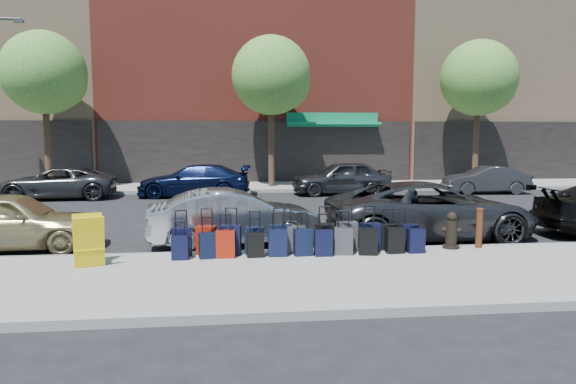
{
  "coord_description": "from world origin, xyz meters",
  "views": [
    {
      "loc": [
        -1.42,
        -15.64,
        2.71
      ],
      "look_at": [
        0.12,
        -1.5,
        1.1
      ],
      "focal_mm": 32.0,
      "sensor_mm": 36.0,
      "label": 1
    }
  ],
  "objects": [
    {
      "name": "suitcase_back_5",
      "position": [
        0.05,
        -5.08,
        0.44
      ],
      "size": [
        0.41,
        0.26,
        0.92
      ],
      "rotation": [
        0.0,
        0.0,
        0.11
      ],
      "color": "black",
      "rests_on": "sidewalk_near"
    },
    {
      "name": "car_near_1",
      "position": [
        -1.39,
        -3.22,
        0.69
      ],
      "size": [
        4.32,
        1.97,
        1.37
      ],
      "primitive_type": "imported",
      "rotation": [
        0.0,
        0.0,
        1.7
      ],
      "color": "#ADB0B4",
      "rests_on": "ground"
    },
    {
      "name": "car_far_3",
      "position": [
        10.09,
        6.55,
        0.63
      ],
      "size": [
        3.87,
        1.52,
        1.25
      ],
      "primitive_type": "imported",
      "rotation": [
        0.0,
        0.0,
        -1.62
      ],
      "color": "#333436",
      "rests_on": "ground"
    },
    {
      "name": "tree_left",
      "position": [
        -9.86,
        9.5,
        5.41
      ],
      "size": [
        3.8,
        3.8,
        7.27
      ],
      "color": "black",
      "rests_on": "sidewalk_far"
    },
    {
      "name": "car_far_2",
      "position": [
        3.45,
        6.91,
        0.76
      ],
      "size": [
        4.56,
        2.11,
        1.51
      ],
      "primitive_type": "imported",
      "rotation": [
        0.0,
        0.0,
        -1.5
      ],
      "color": "#313134",
      "rests_on": "ground"
    },
    {
      "name": "suitcase_back_8",
      "position": [
        1.44,
        -5.16,
        0.44
      ],
      "size": [
        0.42,
        0.29,
        0.92
      ],
      "rotation": [
        0.0,
        0.0,
        -0.19
      ],
      "color": "black",
      "rests_on": "sidewalk_near"
    },
    {
      "name": "suitcase_back_4",
      "position": [
        -0.49,
        -5.08,
        0.44
      ],
      "size": [
        0.39,
        0.23,
        0.92
      ],
      "rotation": [
        0.0,
        0.0,
        -0.02
      ],
      "color": "black",
      "rests_on": "sidewalk_near"
    },
    {
      "name": "suitcase_back_9",
      "position": [
        2.05,
        -5.08,
        0.43
      ],
      "size": [
        0.38,
        0.22,
        0.9
      ],
      "rotation": [
        0.0,
        0.0,
        0.02
      ],
      "color": "black",
      "rests_on": "sidewalk_near"
    },
    {
      "name": "car_near_2",
      "position": [
        3.67,
        -2.98,
        0.74
      ],
      "size": [
        5.42,
        2.61,
        1.49
      ],
      "primitive_type": "imported",
      "rotation": [
        0.0,
        0.0,
        1.6
      ],
      "color": "#313134",
      "rests_on": "ground"
    },
    {
      "name": "suitcase_front_7",
      "position": [
        1.07,
        -4.76,
        0.48
      ],
      "size": [
        0.44,
        0.26,
        1.04
      ],
      "rotation": [
        0.0,
        0.0,
        0.06
      ],
      "color": "#3B3B40",
      "rests_on": "sidewalk_near"
    },
    {
      "name": "suitcase_back_0",
      "position": [
        -2.51,
        -5.16,
        0.4
      ],
      "size": [
        0.34,
        0.2,
        0.8
      ],
      "rotation": [
        0.0,
        0.0,
        -0.0
      ],
      "color": "black",
      "rests_on": "sidewalk_near"
    },
    {
      "name": "ground",
      "position": [
        0.0,
        0.0,
        0.0
      ],
      "size": [
        120.0,
        120.0,
        0.0
      ],
      "primitive_type": "plane",
      "color": "black",
      "rests_on": "ground"
    },
    {
      "name": "display_rack",
      "position": [
        -4.21,
        -5.49,
        0.64
      ],
      "size": [
        0.72,
        0.76,
        1.0
      ],
      "rotation": [
        0.0,
        0.0,
        0.31
      ],
      "color": "yellow",
      "rests_on": "sidewalk_near"
    },
    {
      "name": "suitcase_back_10",
      "position": [
        2.51,
        -5.1,
        0.42
      ],
      "size": [
        0.37,
        0.23,
        0.85
      ],
      "rotation": [
        0.0,
        0.0,
        0.06
      ],
      "color": "black",
      "rests_on": "sidewalk_near"
    },
    {
      "name": "suitcase_front_6",
      "position": [
        0.56,
        -4.83,
        0.47
      ],
      "size": [
        0.45,
        0.3,
        1.01
      ],
      "rotation": [
        0.0,
        0.0,
        -0.16
      ],
      "color": "black",
      "rests_on": "sidewalk_near"
    },
    {
      "name": "suitcase_back_7",
      "position": [
        0.92,
        -5.08,
        0.44
      ],
      "size": [
        0.43,
        0.3,
        0.94
      ],
      "rotation": [
        0.0,
        0.0,
        -0.18
      ],
      "color": "#333338",
      "rests_on": "sidewalk_near"
    },
    {
      "name": "sidewalk_far",
      "position": [
        0.0,
        10.0,
        0.07
      ],
      "size": [
        60.0,
        4.0,
        0.15
      ],
      "primitive_type": "cube",
      "color": "gray",
      "rests_on": "ground"
    },
    {
      "name": "bollard",
      "position": [
        4.11,
        -4.77,
        0.61
      ],
      "size": [
        0.17,
        0.17,
        0.9
      ],
      "color": "#38190C",
      "rests_on": "sidewalk_near"
    },
    {
      "name": "curb_far",
      "position": [
        0.0,
        7.98,
        0.07
      ],
      "size": [
        60.0,
        0.08,
        0.15
      ],
      "primitive_type": "cube",
      "color": "gray",
      "rests_on": "ground"
    },
    {
      "name": "suitcase_front_1",
      "position": [
        -1.99,
        -4.76,
        0.46
      ],
      "size": [
        0.45,
        0.3,
        1.0
      ],
      "rotation": [
        0.0,
        0.0,
        -0.19
      ],
      "color": "maroon",
      "rests_on": "sidewalk_near"
    },
    {
      "name": "suitcase_back_1",
      "position": [
        -1.94,
        -5.1,
        0.42
      ],
      "size": [
        0.4,
        0.28,
        0.87
      ],
      "rotation": [
        0.0,
        0.0,
        0.19
      ],
      "color": "black",
      "rests_on": "sidewalk_near"
    },
    {
      "name": "tree_center",
      "position": [
        0.64,
        9.5,
        5.41
      ],
      "size": [
        3.8,
        3.8,
        7.27
      ],
      "color": "black",
      "rests_on": "sidewalk_far"
    },
    {
      "name": "suitcase_back_6",
      "position": [
        0.48,
        -5.16,
        0.43
      ],
      "size": [
        0.38,
        0.22,
        0.9
      ],
      "rotation": [
        0.0,
        0.0,
        -0.01
      ],
      "color": "black",
      "rests_on": "sidewalk_near"
    },
    {
      "name": "sidewalk_near",
      "position": [
        0.0,
        -6.5,
        0.07
      ],
      "size": [
        60.0,
        4.0,
        0.15
      ],
      "primitive_type": "cube",
      "color": "gray",
      "rests_on": "ground"
    },
    {
      "name": "suitcase_front_0",
      "position": [
        -2.5,
        -4.83,
        0.45
      ],
      "size": [
        0.43,
        0.27,
        0.97
      ],
      "rotation": [
        0.0,
        0.0,
        0.12
      ],
      "color": "black",
      "rests_on": "sidewalk_near"
    },
    {
      "name": "car_far_1",
      "position": [
        -3.07,
        6.74,
        0.7
      ],
      "size": [
        4.96,
        2.35,
        1.4
      ],
      "primitive_type": "imported",
      "rotation": [
        0.0,
        0.0,
        -1.65
      ],
      "color": "#0B1333",
      "rests_on": "ground"
    },
    {
      "name": "car_far_0",
      "position": [
        -8.74,
        6.62,
        0.66
      ],
      "size": [
        4.88,
        2.44,
        1.33
      ],
      "primitive_type": "imported",
      "rotation": [
        0.0,
        0.0,
        -1.52
      ],
      "color": "#373739",
      "rests_on": "ground"
    },
    {
      "name": "suitcase_front_10",
      "position": [
        2.5,
        -4.79,
        0.44
      ],
      "size": [
        0.39,
        0.23,
        0.92
      ],
      "rotation": [
        0.0,
        0.0,
        -0.06
      ],
      "color": "black",
      "rests_on": "sidewalk_near"
    },
    {
      "name": "suitcase_front_2",
      "position": [
        -1.46,
        -4.82,
        0.47
      ],
      "size": [
        0.45,
        0.29,
        1.01
      ],
      "rotation": [
        0.0,
        0.0,
        -0.16
      ],
      "color": "black",
      "rests_on": "sidewalk_near"
    },
    {
      "name": "suitcase_front_3",
      "position": [
        -0.96,
        -4.83,
        0.44
      ],
      "size": [
        0.42,
        0.28,
        0.94
      ],
      "rotation": [
        0.0,
        0.0,
        -0.18
      ],
      "color": "black",
      "rests_on": "sidewalk_near"
    },
    {
      "name": "suitcase_front_9",
      "position": [
        2.0,
        -4.75,
        0.44
      ],
      "size": [
        0.41,
        0.26,
        0.92
      ],
      "rotation": [
        0.0,
        0.0,
        -0.13
      ],
      "color": "black",
      "rests_on": "sidewalk_near"
    },
    {
      "name": "building_right",
      "position": [
        16.0,
        17.99,
        8.98
      ],
      "size": [
        15.0,
        12.12,
        18.0
      ],
      "color": "#A08262",
      "rests_on": "ground"
    },
    {
      "name": "car_near_0",
      "position": [
        -6.61,
        -3.23,
        0.7
      ],
      "size": [
        4.19,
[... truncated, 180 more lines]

